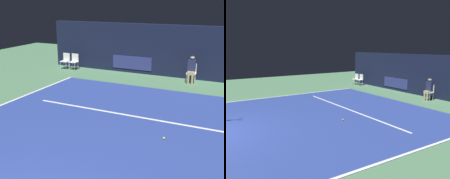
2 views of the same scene
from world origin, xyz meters
TOP-DOWN VIEW (x-y plane):
  - ground_plane at (0.00, 4.41)m, footprint 29.78×29.78m
  - court_surface at (0.00, 4.41)m, footprint 10.03×10.82m
  - line_sideline_left at (4.97, 4.41)m, footprint 0.10×10.82m
  - line_sideline_right at (-4.97, 4.41)m, footprint 0.10×10.82m
  - line_service at (0.00, 6.30)m, footprint 7.83×0.10m
  - back_wall at (-0.00, 12.29)m, footprint 14.78×0.33m
  - line_judge_on_chair at (0.69, 11.45)m, footprint 0.47×0.55m
  - courtside_chair_near at (-6.35, 11.43)m, footprint 0.45×0.42m
  - courtside_chair_far at (-5.80, 11.48)m, footprint 0.45×0.42m
  - tennis_ball at (1.29, 5.06)m, footprint 0.07×0.07m

SIDE VIEW (x-z plane):
  - ground_plane at x=0.00m, z-range 0.00..0.00m
  - court_surface at x=0.00m, z-range 0.00..0.01m
  - line_sideline_left at x=4.97m, z-range 0.01..0.02m
  - line_sideline_right at x=-4.97m, z-range 0.01..0.02m
  - line_service at x=0.00m, z-range 0.01..0.02m
  - tennis_ball at x=1.29m, z-range 0.01..0.08m
  - courtside_chair_near at x=-6.35m, z-range 0.06..0.94m
  - courtside_chair_far at x=-5.80m, z-range 0.06..0.94m
  - line_judge_on_chair at x=0.69m, z-range 0.03..1.35m
  - back_wall at x=0.00m, z-range 0.00..2.60m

